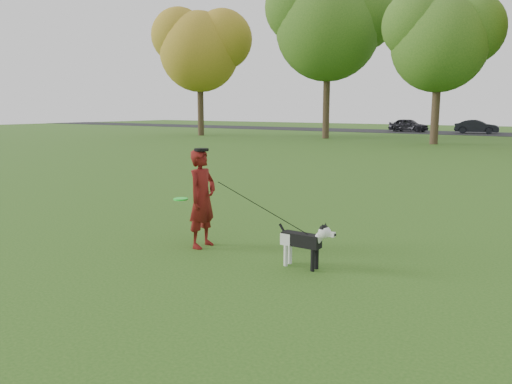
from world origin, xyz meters
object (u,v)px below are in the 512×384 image
Objects in this scene: car_mid at (477,127)px; man at (202,199)px; car_left at (408,125)px; dog at (306,239)px.

man is at bearing 177.37° from car_mid.
car_mid is at bearing -82.77° from car_left.
man is 39.98m from car_mid.
man is 0.45× the size of car_mid.
car_left reaches higher than car_mid.
car_left is at bearing 105.22° from dog.
dog is at bearing -179.96° from car_mid.
car_mid reaches higher than dog.
man is at bearing -160.08° from car_left.
dog is 40.22m from car_mid.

